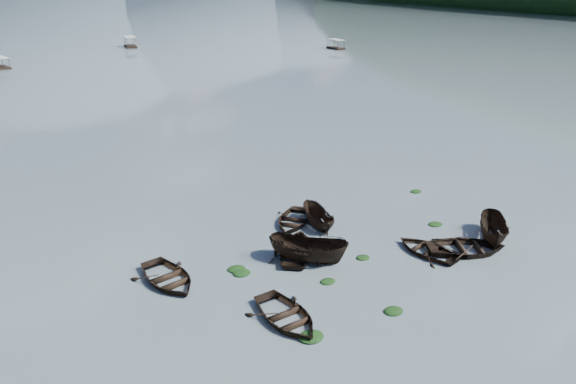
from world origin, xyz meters
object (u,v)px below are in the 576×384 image
object	(u,v)px
pontoon_left	(2,68)
pontoon_centre	(131,47)
rowboat_0	(286,321)
rowboat_3	(427,253)

from	to	relation	value
pontoon_left	pontoon_centre	bearing A→B (deg)	23.11
pontoon_centre	rowboat_0	bearing A→B (deg)	-93.01
pontoon_centre	pontoon_left	bearing A→B (deg)	-136.44
rowboat_0	pontoon_centre	xyz separation A→B (m)	(3.11, 121.84, 0.00)
rowboat_0	pontoon_left	world-z (taller)	pontoon_left
pontoon_left	pontoon_centre	distance (m)	37.81
rowboat_0	pontoon_left	size ratio (longest dim) A/B	0.84
rowboat_0	pontoon_centre	world-z (taller)	pontoon_centre
rowboat_3	pontoon_left	size ratio (longest dim) A/B	0.77
pontoon_left	rowboat_0	bearing A→B (deg)	-98.05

